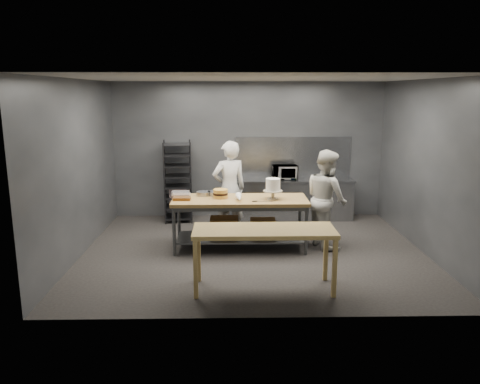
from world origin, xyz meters
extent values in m
plane|color=black|center=(0.00, 0.00, 0.00)|extent=(6.00, 6.00, 0.00)
cube|color=#4C4F54|center=(0.00, 2.50, 1.50)|extent=(6.00, 0.04, 3.00)
cube|color=olive|center=(-0.24, 0.20, 0.89)|extent=(2.40, 0.90, 0.06)
cube|color=#47494C|center=(-0.24, 0.20, 0.20)|extent=(2.25, 0.75, 0.03)
cylinder|color=#47494C|center=(-1.38, -0.19, 0.43)|extent=(0.06, 0.06, 0.86)
cylinder|color=#47494C|center=(-1.38, 0.59, 0.43)|extent=(0.06, 0.06, 0.86)
cylinder|color=#47494C|center=(0.90, -0.19, 0.43)|extent=(0.06, 0.06, 0.86)
cylinder|color=#47494C|center=(0.90, 0.59, 0.43)|extent=(0.06, 0.06, 0.86)
cube|color=brown|center=(-0.52, 0.21, 0.39)|extent=(0.50, 0.40, 0.35)
cube|color=brown|center=(0.19, 0.25, 0.36)|extent=(0.45, 0.38, 0.30)
cube|color=olive|center=(0.07, -1.61, 0.87)|extent=(2.00, 0.70, 0.06)
cube|color=olive|center=(-0.88, -1.91, 0.42)|extent=(0.06, 0.06, 0.84)
cube|color=olive|center=(-0.88, -1.31, 0.42)|extent=(0.06, 0.06, 0.84)
cube|color=olive|center=(1.02, -1.91, 0.42)|extent=(0.06, 0.06, 0.84)
cube|color=olive|center=(1.02, -1.31, 0.42)|extent=(0.06, 0.06, 0.84)
cube|color=slate|center=(1.00, 2.18, 0.88)|extent=(2.60, 0.60, 0.04)
cube|color=slate|center=(1.00, 2.18, 0.43)|extent=(2.56, 0.56, 0.86)
cube|color=slate|center=(1.00, 2.48, 1.35)|extent=(2.60, 0.02, 0.90)
cube|color=black|center=(-1.55, 2.10, 0.88)|extent=(0.67, 0.71, 1.75)
cube|color=white|center=(-1.55, 2.10, 0.54)|extent=(0.40, 0.28, 0.45)
imported|color=silver|center=(-0.43, 0.99, 0.93)|extent=(0.79, 0.66, 1.87)
imported|color=beige|center=(1.33, 0.32, 0.89)|extent=(0.91, 1.03, 1.78)
imported|color=black|center=(0.79, 2.18, 1.05)|extent=(0.54, 0.37, 0.30)
cylinder|color=#B9AE94|center=(0.34, 0.14, 0.93)|extent=(0.20, 0.20, 0.02)
cylinder|color=#B9AE94|center=(0.34, 0.14, 1.00)|extent=(0.06, 0.06, 0.12)
cylinder|color=#B9AE94|center=(0.34, 0.14, 1.07)|extent=(0.34, 0.34, 0.02)
cylinder|color=white|center=(0.34, 0.14, 1.19)|extent=(0.25, 0.25, 0.21)
cylinder|color=gold|center=(-0.58, 0.25, 0.95)|extent=(0.26, 0.26, 0.06)
cylinder|color=black|center=(-0.58, 0.25, 1.00)|extent=(0.26, 0.26, 0.04)
cylinder|color=gold|center=(-0.58, 0.25, 1.05)|extent=(0.26, 0.26, 0.06)
cylinder|color=gray|center=(-0.90, 0.46, 0.96)|extent=(0.26, 0.26, 0.07)
cylinder|color=gray|center=(-0.68, 0.48, 0.96)|extent=(0.28, 0.28, 0.07)
cone|color=white|center=(-0.26, 0.00, 0.98)|extent=(0.14, 0.38, 0.12)
cube|color=slate|center=(0.19, -0.05, 0.92)|extent=(0.28, 0.02, 0.00)
cube|color=black|center=(0.01, -0.05, 0.93)|extent=(0.09, 0.02, 0.02)
cube|color=#99611E|center=(-1.26, 0.12, 0.95)|extent=(0.30, 0.20, 0.05)
cube|color=silver|center=(-1.26, 0.12, 1.00)|extent=(0.31, 0.21, 0.06)
cube|color=#99611E|center=(-1.30, 0.33, 0.95)|extent=(0.30, 0.20, 0.05)
cube|color=silver|center=(-1.30, 0.33, 1.00)|extent=(0.31, 0.21, 0.06)
camera|label=1|loc=(-0.41, -7.91, 2.79)|focal=35.00mm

